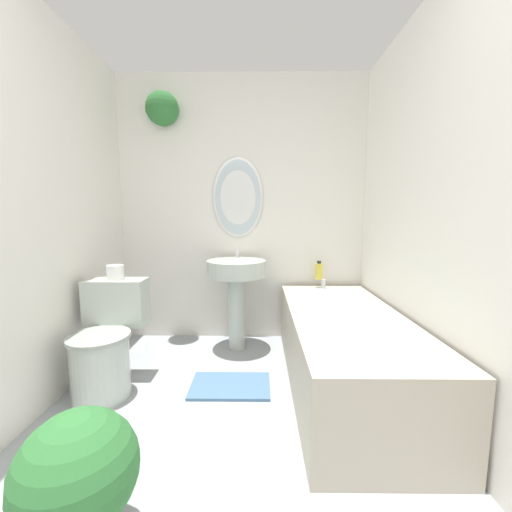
{
  "coord_description": "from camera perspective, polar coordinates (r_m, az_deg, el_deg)",
  "views": [
    {
      "loc": [
        0.15,
        -0.32,
        1.15
      ],
      "look_at": [
        0.13,
        1.6,
        0.9
      ],
      "focal_mm": 22.0,
      "sensor_mm": 36.0,
      "label": 1
    }
  ],
  "objects": [
    {
      "name": "toilet_paper_roll",
      "position": [
        2.39,
        -24.24,
        -2.71
      ],
      "size": [
        0.11,
        0.11,
        0.1
      ],
      "color": "white",
      "rests_on": "toilet"
    },
    {
      "name": "shampoo_bottle",
      "position": [
        2.88,
        11.36,
        -2.65
      ],
      "size": [
        0.07,
        0.07,
        0.16
      ],
      "color": "gold",
      "rests_on": "bathtub"
    },
    {
      "name": "wall_back",
      "position": [
        2.94,
        -3.34,
        9.4
      ],
      "size": [
        2.35,
        0.29,
        2.4
      ],
      "color": "silver",
      "rests_on": "ground_plane"
    },
    {
      "name": "pedestal_sink",
      "position": [
        2.68,
        -3.59,
        -4.57
      ],
      "size": [
        0.5,
        0.5,
        0.88
      ],
      "color": "#B2BCB2",
      "rests_on": "ground_plane"
    },
    {
      "name": "potted_plant",
      "position": [
        1.4,
        -29.56,
        -31.89
      ],
      "size": [
        0.39,
        0.39,
        0.51
      ],
      "color": "#47474C",
      "rests_on": "ground_plane"
    },
    {
      "name": "bathtub",
      "position": [
        2.27,
        15.83,
        -15.82
      ],
      "size": [
        0.73,
        1.68,
        0.59
      ],
      "color": "#B2A893",
      "rests_on": "ground_plane"
    },
    {
      "name": "wall_left",
      "position": [
        2.07,
        -38.54,
        7.14
      ],
      "size": [
        0.06,
        2.7,
        2.4
      ],
      "color": "silver",
      "rests_on": "ground_plane"
    },
    {
      "name": "toilet",
      "position": [
        2.35,
        -25.53,
        -14.05
      ],
      "size": [
        0.41,
        0.55,
        0.71
      ],
      "color": "#B2BCB2",
      "rests_on": "ground_plane"
    },
    {
      "name": "bath_mat",
      "position": [
        2.3,
        -4.69,
        -22.45
      ],
      "size": [
        0.53,
        0.34,
        0.02
      ],
      "color": "#4C7093",
      "rests_on": "ground_plane"
    },
    {
      "name": "wall_right",
      "position": [
        1.89,
        32.42,
        7.72
      ],
      "size": [
        0.06,
        2.7,
        2.4
      ],
      "color": "silver",
      "rests_on": "ground_plane"
    }
  ]
}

